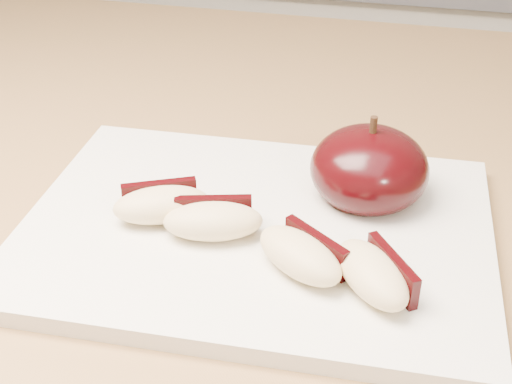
# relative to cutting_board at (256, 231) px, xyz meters

# --- Properties ---
(back_cabinet) EXTENTS (2.40, 0.62, 0.94)m
(back_cabinet) POSITION_rel_cutting_board_xyz_m (-0.05, 0.84, -0.44)
(back_cabinet) COLOR silver
(back_cabinet) RESTS_ON ground
(cutting_board) EXTENTS (0.32, 0.24, 0.01)m
(cutting_board) POSITION_rel_cutting_board_xyz_m (0.00, 0.00, 0.00)
(cutting_board) COLOR silver
(cutting_board) RESTS_ON island_counter
(apple_half) EXTENTS (0.09, 0.09, 0.07)m
(apple_half) POSITION_rel_cutting_board_xyz_m (0.07, 0.05, 0.03)
(apple_half) COLOR black
(apple_half) RESTS_ON cutting_board
(apple_wedge_a) EXTENTS (0.07, 0.06, 0.02)m
(apple_wedge_a) POSITION_rel_cutting_board_xyz_m (-0.06, -0.01, 0.02)
(apple_wedge_a) COLOR beige
(apple_wedge_a) RESTS_ON cutting_board
(apple_wedge_b) EXTENTS (0.07, 0.05, 0.02)m
(apple_wedge_b) POSITION_rel_cutting_board_xyz_m (-0.02, -0.02, 0.02)
(apple_wedge_b) COLOR beige
(apple_wedge_b) RESTS_ON cutting_board
(apple_wedge_c) EXTENTS (0.07, 0.06, 0.02)m
(apple_wedge_c) POSITION_rel_cutting_board_xyz_m (0.04, -0.04, 0.02)
(apple_wedge_c) COLOR beige
(apple_wedge_c) RESTS_ON cutting_board
(apple_wedge_d) EXTENTS (0.06, 0.07, 0.02)m
(apple_wedge_d) POSITION_rel_cutting_board_xyz_m (0.08, -0.05, 0.02)
(apple_wedge_d) COLOR beige
(apple_wedge_d) RESTS_ON cutting_board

